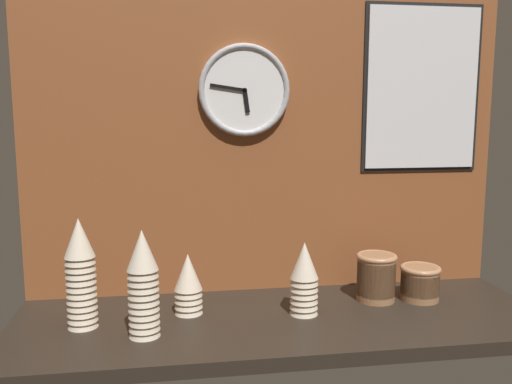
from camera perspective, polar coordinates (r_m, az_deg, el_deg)
name	(u,v)px	position (r cm, az deg, el deg)	size (l,w,h in cm)	color
ground_plane	(282,321)	(168.88, 2.72, -13.45)	(160.00, 56.00, 4.00)	black
wall_tiled_back	(267,137)	(182.78, 1.18, 5.82)	(160.00, 3.00, 105.00)	brown
cup_stack_left	(143,284)	(151.66, -11.79, -9.41)	(8.57, 8.57, 29.87)	beige
cup_stack_far_left	(81,273)	(162.27, -17.96, -8.11)	(8.57, 8.57, 31.74)	beige
cup_stack_center_left	(188,284)	(167.53, -7.15, -9.56)	(8.57, 8.57, 18.65)	beige
cup_stack_center_right	(304,279)	(165.59, 5.11, -9.07)	(8.57, 8.57, 22.39)	beige
bowl_stack_far_right	(420,282)	(186.78, 16.88, -9.02)	(13.11, 13.11, 11.25)	#996B47
bowl_stack_right	(376,276)	(181.99, 12.54, -8.64)	(13.11, 13.11, 15.42)	#996B47
wall_clock	(244,90)	(178.44, -1.23, 10.66)	(29.86, 2.70, 29.86)	white
menu_board	(422,89)	(197.15, 17.08, 10.37)	(41.87, 1.32, 56.69)	black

